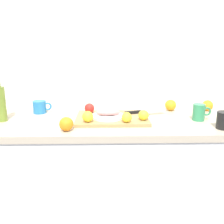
{
  "coord_description": "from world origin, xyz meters",
  "views": [
    {
      "loc": [
        0.04,
        -1.54,
        1.36
      ],
      "look_at": [
        0.07,
        0.0,
        0.95
      ],
      "focal_mm": 40.95,
      "sensor_mm": 36.0,
      "label": 1
    }
  ],
  "objects_px": {
    "coffee_mug_0": "(199,112)",
    "white_plate": "(108,116)",
    "coffee_mug_1": "(40,107)",
    "lemon_0": "(144,115)",
    "orange_0": "(171,105)",
    "chef_knife": "(140,112)",
    "cutting_board": "(112,118)",
    "olive_oil_bottle": "(0,103)",
    "fish_fillet": "(108,112)"
  },
  "relations": [
    {
      "from": "chef_knife",
      "to": "orange_0",
      "type": "xyz_separation_m",
      "value": [
        0.23,
        0.14,
        0.01
      ]
    },
    {
      "from": "white_plate",
      "to": "fish_fillet",
      "type": "height_order",
      "value": "fish_fillet"
    },
    {
      "from": "fish_fillet",
      "to": "coffee_mug_0",
      "type": "bearing_deg",
      "value": -0.53
    },
    {
      "from": "white_plate",
      "to": "lemon_0",
      "type": "relative_size",
      "value": 3.29
    },
    {
      "from": "white_plate",
      "to": "coffee_mug_1",
      "type": "distance_m",
      "value": 0.5
    },
    {
      "from": "chef_knife",
      "to": "olive_oil_bottle",
      "type": "xyz_separation_m",
      "value": [
        -0.87,
        -0.09,
        0.08
      ]
    },
    {
      "from": "olive_oil_bottle",
      "to": "coffee_mug_0",
      "type": "distance_m",
      "value": 1.23
    },
    {
      "from": "cutting_board",
      "to": "coffee_mug_1",
      "type": "height_order",
      "value": "coffee_mug_1"
    },
    {
      "from": "coffee_mug_0",
      "to": "coffee_mug_1",
      "type": "distance_m",
      "value": 1.05
    },
    {
      "from": "white_plate",
      "to": "lemon_0",
      "type": "xyz_separation_m",
      "value": [
        0.21,
        -0.06,
        0.02
      ]
    },
    {
      "from": "fish_fillet",
      "to": "coffee_mug_1",
      "type": "bearing_deg",
      "value": 157.78
    },
    {
      "from": "chef_knife",
      "to": "white_plate",
      "type": "bearing_deg",
      "value": -172.4
    },
    {
      "from": "lemon_0",
      "to": "orange_0",
      "type": "xyz_separation_m",
      "value": [
        0.24,
        0.3,
        -0.01
      ]
    },
    {
      "from": "orange_0",
      "to": "cutting_board",
      "type": "bearing_deg",
      "value": -152.6
    },
    {
      "from": "fish_fillet",
      "to": "coffee_mug_0",
      "type": "distance_m",
      "value": 0.57
    },
    {
      "from": "fish_fillet",
      "to": "olive_oil_bottle",
      "type": "relative_size",
      "value": 0.55
    },
    {
      "from": "coffee_mug_1",
      "to": "chef_knife",
      "type": "bearing_deg",
      "value": -7.48
    },
    {
      "from": "fish_fillet",
      "to": "olive_oil_bottle",
      "type": "distance_m",
      "value": 0.66
    },
    {
      "from": "white_plate",
      "to": "orange_0",
      "type": "distance_m",
      "value": 0.51
    },
    {
      "from": "cutting_board",
      "to": "coffee_mug_1",
      "type": "distance_m",
      "value": 0.52
    },
    {
      "from": "fish_fillet",
      "to": "cutting_board",
      "type": "bearing_deg",
      "value": 35.42
    },
    {
      "from": "chef_knife",
      "to": "olive_oil_bottle",
      "type": "bearing_deg",
      "value": 168.57
    },
    {
      "from": "cutting_board",
      "to": "chef_knife",
      "type": "bearing_deg",
      "value": 23.71
    },
    {
      "from": "chef_knife",
      "to": "coffee_mug_0",
      "type": "height_order",
      "value": "coffee_mug_0"
    },
    {
      "from": "white_plate",
      "to": "coffee_mug_0",
      "type": "bearing_deg",
      "value": -0.53
    },
    {
      "from": "lemon_0",
      "to": "orange_0",
      "type": "relative_size",
      "value": 0.79
    },
    {
      "from": "chef_knife",
      "to": "orange_0",
      "type": "distance_m",
      "value": 0.27
    },
    {
      "from": "lemon_0",
      "to": "coffee_mug_0",
      "type": "relative_size",
      "value": 0.54
    },
    {
      "from": "orange_0",
      "to": "white_plate",
      "type": "bearing_deg",
      "value": -152.1
    },
    {
      "from": "cutting_board",
      "to": "coffee_mug_1",
      "type": "bearing_deg",
      "value": 160.69
    },
    {
      "from": "fish_fillet",
      "to": "olive_oil_bottle",
      "type": "bearing_deg",
      "value": 179.43
    },
    {
      "from": "orange_0",
      "to": "lemon_0",
      "type": "bearing_deg",
      "value": -128.27
    },
    {
      "from": "cutting_board",
      "to": "coffee_mug_1",
      "type": "relative_size",
      "value": 3.46
    },
    {
      "from": "orange_0",
      "to": "olive_oil_bottle",
      "type": "bearing_deg",
      "value": -168.18
    },
    {
      "from": "white_plate",
      "to": "fish_fillet",
      "type": "xyz_separation_m",
      "value": [
        -0.0,
        0.0,
        0.03
      ]
    },
    {
      "from": "coffee_mug_0",
      "to": "white_plate",
      "type": "bearing_deg",
      "value": 179.47
    },
    {
      "from": "fish_fillet",
      "to": "white_plate",
      "type": "bearing_deg",
      "value": 0.0
    },
    {
      "from": "coffee_mug_1",
      "to": "orange_0",
      "type": "relative_size",
      "value": 1.65
    },
    {
      "from": "olive_oil_bottle",
      "to": "coffee_mug_1",
      "type": "bearing_deg",
      "value": 44.27
    },
    {
      "from": "coffee_mug_1",
      "to": "fish_fillet",
      "type": "bearing_deg",
      "value": -22.22
    },
    {
      "from": "fish_fillet",
      "to": "orange_0",
      "type": "distance_m",
      "value": 0.51
    },
    {
      "from": "cutting_board",
      "to": "olive_oil_bottle",
      "type": "bearing_deg",
      "value": -179.02
    },
    {
      "from": "chef_knife",
      "to": "olive_oil_bottle",
      "type": "relative_size",
      "value": 1.02
    },
    {
      "from": "white_plate",
      "to": "fish_fillet",
      "type": "bearing_deg",
      "value": 180.0
    },
    {
      "from": "chef_knife",
      "to": "olive_oil_bottle",
      "type": "height_order",
      "value": "olive_oil_bottle"
    },
    {
      "from": "white_plate",
      "to": "lemon_0",
      "type": "height_order",
      "value": "lemon_0"
    },
    {
      "from": "olive_oil_bottle",
      "to": "coffee_mug_1",
      "type": "xyz_separation_m",
      "value": [
        0.19,
        0.18,
        -0.07
      ]
    },
    {
      "from": "coffee_mug_0",
      "to": "chef_knife",
      "type": "bearing_deg",
      "value": 163.2
    },
    {
      "from": "cutting_board",
      "to": "lemon_0",
      "type": "bearing_deg",
      "value": -23.43
    },
    {
      "from": "chef_knife",
      "to": "coffee_mug_1",
      "type": "xyz_separation_m",
      "value": [
        -0.68,
        0.09,
        0.01
      ]
    }
  ]
}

